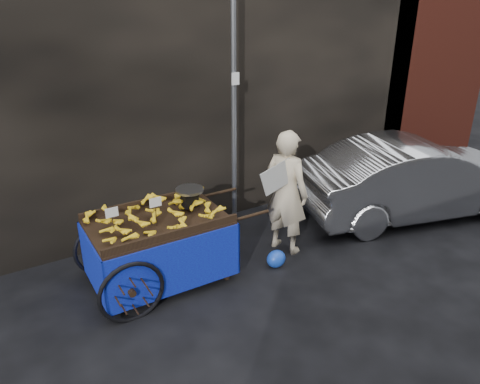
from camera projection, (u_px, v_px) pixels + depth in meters
ground at (262, 263)px, 6.72m from camera, size 80.00×80.00×0.00m
building_wall at (200, 60)px, 7.92m from camera, size 13.50×2.00×5.00m
street_pole at (234, 105)px, 7.06m from camera, size 0.12×0.10×4.00m
banana_cart at (154, 228)px, 6.00m from camera, size 2.42×1.23×1.31m
vendor at (286, 192)px, 6.73m from camera, size 0.86×0.80×1.86m
plastic_bag at (276, 259)px, 6.59m from camera, size 0.28×0.23×0.26m
parked_car at (416, 178)px, 7.93m from camera, size 4.24×2.40×1.32m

